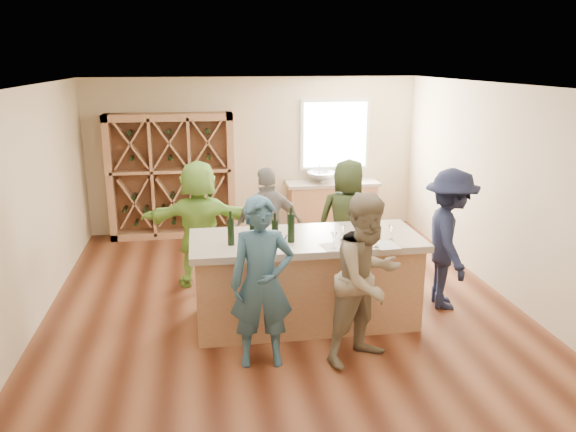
{
  "coord_description": "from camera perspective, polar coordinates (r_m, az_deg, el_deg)",
  "views": [
    {
      "loc": [
        -0.99,
        -6.68,
        3.11
      ],
      "look_at": [
        0.1,
        0.2,
        1.15
      ],
      "focal_mm": 35.0,
      "sensor_mm": 36.0,
      "label": 1
    }
  ],
  "objects": [
    {
      "name": "floor",
      "position": [
        7.46,
        -0.52,
        -9.36
      ],
      "size": [
        6.0,
        7.0,
        0.1
      ],
      "primitive_type": "cube",
      "color": "brown",
      "rests_on": "ground"
    },
    {
      "name": "ceiling",
      "position": [
        6.76,
        -0.59,
        13.51
      ],
      "size": [
        6.0,
        7.0,
        0.1
      ],
      "primitive_type": "cube",
      "color": "white",
      "rests_on": "ground"
    },
    {
      "name": "wall_back",
      "position": [
        10.42,
        -3.46,
        6.24
      ],
      "size": [
        6.0,
        0.1,
        2.8
      ],
      "primitive_type": "cube",
      "color": "beige",
      "rests_on": "ground"
    },
    {
      "name": "wall_front",
      "position": [
        3.7,
        7.77,
        -11.96
      ],
      "size": [
        6.0,
        0.1,
        2.8
      ],
      "primitive_type": "cube",
      "color": "beige",
      "rests_on": "ground"
    },
    {
      "name": "wall_left",
      "position": [
        7.2,
        -25.34,
        0.42
      ],
      "size": [
        0.1,
        7.0,
        2.8
      ],
      "primitive_type": "cube",
      "color": "beige",
      "rests_on": "ground"
    },
    {
      "name": "wall_right",
      "position": [
        7.99,
        21.64,
        2.24
      ],
      "size": [
        0.1,
        7.0,
        2.8
      ],
      "primitive_type": "cube",
      "color": "beige",
      "rests_on": "ground"
    },
    {
      "name": "window_frame",
      "position": [
        10.54,
        4.78,
        8.25
      ],
      "size": [
        1.3,
        0.06,
        1.3
      ],
      "primitive_type": "cube",
      "color": "white",
      "rests_on": "wall_back"
    },
    {
      "name": "window_pane",
      "position": [
        10.51,
        4.83,
        8.22
      ],
      "size": [
        1.18,
        0.01,
        1.18
      ],
      "primitive_type": "cube",
      "color": "white",
      "rests_on": "wall_back"
    },
    {
      "name": "wine_rack",
      "position": [
        10.16,
        -11.73,
        3.98
      ],
      "size": [
        2.2,
        0.45,
        2.2
      ],
      "primitive_type": "cube",
      "color": "#B27D55",
      "rests_on": "floor"
    },
    {
      "name": "back_counter_base",
      "position": [
        10.51,
        4.44,
        0.9
      ],
      "size": [
        1.6,
        0.58,
        0.86
      ],
      "primitive_type": "cube",
      "color": "#B27D55",
      "rests_on": "floor"
    },
    {
      "name": "back_counter_top",
      "position": [
        10.4,
        4.49,
        3.35
      ],
      "size": [
        1.7,
        0.62,
        0.06
      ],
      "primitive_type": "cube",
      "color": "#AEA08E",
      "rests_on": "back_counter_base"
    },
    {
      "name": "sink",
      "position": [
        10.33,
        3.42,
        3.98
      ],
      "size": [
        0.54,
        0.54,
        0.19
      ],
      "primitive_type": "imported",
      "color": "silver",
      "rests_on": "back_counter_top"
    },
    {
      "name": "faucet",
      "position": [
        10.5,
        3.22,
        4.49
      ],
      "size": [
        0.02,
        0.02,
        0.3
      ],
      "primitive_type": "cylinder",
      "color": "silver",
      "rests_on": "back_counter_top"
    },
    {
      "name": "tasting_counter_base",
      "position": [
        6.82,
        1.8,
        -6.79
      ],
      "size": [
        2.6,
        1.0,
        1.0
      ],
      "primitive_type": "cube",
      "color": "#B27D55",
      "rests_on": "floor"
    },
    {
      "name": "tasting_counter_top",
      "position": [
        6.63,
        1.84,
        -2.48
      ],
      "size": [
        2.72,
        1.12,
        0.08
      ],
      "primitive_type": "cube",
      "color": "#AEA08E",
      "rests_on": "tasting_counter_base"
    },
    {
      "name": "wine_bottle_a",
      "position": [
        6.33,
        -5.82,
        -1.59
      ],
      "size": [
        0.1,
        0.1,
        0.31
      ],
      "primitive_type": "cylinder",
      "rotation": [
        0.0,
        0.0,
        0.39
      ],
      "color": "black",
      "rests_on": "tasting_counter_top"
    },
    {
      "name": "wine_bottle_b",
      "position": [
        6.27,
        -3.62,
        -1.93
      ],
      "size": [
        0.08,
        0.08,
        0.27
      ],
      "primitive_type": "cylinder",
      "rotation": [
        0.0,
        0.0,
        0.29
      ],
      "color": "black",
      "rests_on": "tasting_counter_top"
    },
    {
      "name": "wine_bottle_d",
      "position": [
        6.27,
        -1.33,
        -1.74
      ],
      "size": [
        0.09,
        0.09,
        0.3
      ],
      "primitive_type": "cylinder",
      "rotation": [
        0.0,
        0.0,
        -0.2
      ],
      "color": "black",
      "rests_on": "tasting_counter_top"
    },
    {
      "name": "wine_bottle_e",
      "position": [
        6.39,
        0.31,
        -1.22
      ],
      "size": [
        0.09,
        0.09,
        0.34
      ],
      "primitive_type": "cylinder",
      "rotation": [
        0.0,
        0.0,
        0.11
      ],
      "color": "black",
      "rests_on": "tasting_counter_top"
    },
    {
      "name": "wine_glass_a",
      "position": [
        6.09,
        -0.39,
        -2.84
      ],
      "size": [
        0.07,
        0.07,
        0.19
      ],
      "primitive_type": "cone",
      "rotation": [
        0.0,
        0.0,
        -0.06
      ],
      "color": "white",
      "rests_on": "tasting_counter_top"
    },
    {
      "name": "wine_glass_b",
      "position": [
        6.21,
        4.69,
        -2.51
      ],
      "size": [
        0.08,
        0.08,
        0.19
      ],
      "primitive_type": "cone",
      "rotation": [
        0.0,
        0.0,
        -0.1
      ],
      "color": "white",
      "rests_on": "tasting_counter_top"
    },
    {
      "name": "wine_glass_c",
      "position": [
        6.31,
        9.02,
        -2.43
      ],
      "size": [
        0.09,
        0.09,
        0.17
      ],
      "primitive_type": "cone",
      "rotation": [
        0.0,
        0.0,
        -0.42
      ],
      "color": "white",
      "rests_on": "tasting_counter_top"
    },
    {
      "name": "wine_glass_d",
      "position": [
        6.51,
        5.58,
        -1.77
      ],
      "size": [
        0.08,
        0.08,
        0.17
      ],
      "primitive_type": "cone",
      "rotation": [
        0.0,
        0.0,
        0.38
      ],
      "color": "white",
      "rests_on": "tasting_counter_top"
    },
    {
      "name": "wine_glass_e",
      "position": [
        6.6,
        10.42,
        -1.72
      ],
      "size": [
        0.07,
        0.07,
        0.16
      ],
      "primitive_type": "cone",
      "rotation": [
        0.0,
        0.0,
        0.07
      ],
      "color": "white",
      "rests_on": "tasting_counter_top"
    },
    {
      "name": "tasting_menu_a",
      "position": [
        6.2,
        -0.49,
        -3.37
      ],
      "size": [
        0.24,
        0.3,
        0.0
      ],
      "primitive_type": "cube",
      "rotation": [
        0.0,
        0.0,
        0.15
      ],
      "color": "white",
      "rests_on": "tasting_counter_top"
    },
    {
      "name": "tasting_menu_b",
      "position": [
        6.29,
        4.43,
        -3.14
      ],
      "size": [
        0.24,
        0.31,
        0.0
      ],
      "primitive_type": "cube",
      "rotation": [
        0.0,
        0.0,
        0.14
      ],
      "color": "white",
      "rests_on": "tasting_counter_top"
    },
    {
      "name": "tasting_menu_c",
      "position": [
        6.44,
        9.91,
        -2.9
      ],
      "size": [
        0.25,
        0.34,
        0.0
      ],
      "primitive_type": "cube",
      "rotation": [
        0.0,
        0.0,
        0.04
      ],
      "color": "white",
      "rests_on": "tasting_counter_top"
    },
    {
      "name": "person_near_left",
      "position": [
        5.76,
        -2.66,
        -6.81
      ],
      "size": [
        0.68,
        0.51,
        1.81
      ],
      "primitive_type": "imported",
      "rotation": [
        0.0,
        0.0,
        -0.04
      ],
      "color": "#335972",
      "rests_on": "floor"
    },
    {
      "name": "person_near_right",
      "position": [
        5.88,
        8.08,
        -6.36
      ],
      "size": [
        1.01,
        0.85,
        1.83
      ],
      "primitive_type": "imported",
      "rotation": [
        0.0,
        0.0,
        0.5
      ],
      "color": "gray",
      "rests_on": "floor"
    },
    {
      "name": "person_server",
      "position": [
        7.39,
        16.04,
        -2.29
      ],
      "size": [
        0.77,
        1.25,
        1.81
      ],
      "primitive_type": "imported",
      "rotation": [
        0.0,
        0.0,
        1.36
      ],
      "color": "#191E38",
      "rests_on": "floor"
    },
    {
      "name": "person_far_mid",
      "position": [
        7.78,
        -2.02,
        -1.19
      ],
      "size": [
        1.08,
        0.7,
        1.7
      ],
      "primitive_type": "imported",
      "rotation": [
        0.0,
        0.0,
        3.34
      ],
      "color": "slate",
      "rests_on": "floor"
    },
    {
      "name": "person_far_right",
      "position": [
        8.01,
        6.09,
        -0.51
      ],
      "size": [
        0.96,
        0.73,
        1.77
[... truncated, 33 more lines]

